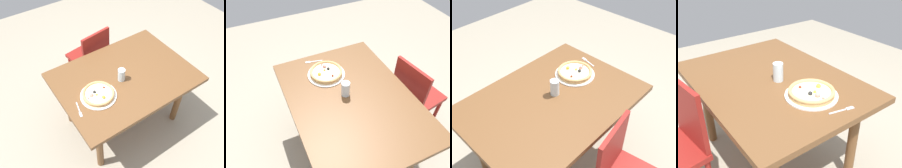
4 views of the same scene
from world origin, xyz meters
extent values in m
plane|color=#9E937F|center=(0.00, 0.00, 0.00)|extent=(6.00, 6.00, 0.00)
cube|color=brown|center=(0.00, 0.00, 0.72)|extent=(1.34, 0.97, 0.04)
cylinder|color=brown|center=(-0.51, -0.33, 0.35)|extent=(0.07, 0.07, 0.70)
cylinder|color=brown|center=(0.51, -0.33, 0.35)|extent=(0.07, 0.07, 0.70)
cylinder|color=brown|center=(-0.51, 0.33, 0.35)|extent=(0.07, 0.07, 0.70)
cylinder|color=brown|center=(0.51, 0.33, 0.35)|extent=(0.07, 0.07, 0.70)
cylinder|color=maroon|center=(0.19, -0.91, 0.21)|extent=(0.04, 0.04, 0.42)
cylinder|color=maroon|center=(-0.14, -0.96, 0.21)|extent=(0.04, 0.04, 0.42)
cylinder|color=maroon|center=(0.14, -0.57, 0.21)|extent=(0.04, 0.04, 0.42)
cylinder|color=maroon|center=(-0.19, -0.62, 0.21)|extent=(0.04, 0.04, 0.42)
cube|color=maroon|center=(0.00, -0.77, 0.44)|extent=(0.45, 0.45, 0.04)
cube|color=maroon|center=(-0.03, -0.58, 0.67)|extent=(0.38, 0.09, 0.42)
cylinder|color=white|center=(0.35, 0.07, 0.75)|extent=(0.33, 0.33, 0.01)
cylinder|color=tan|center=(0.35, 0.07, 0.76)|extent=(0.29, 0.29, 0.02)
cylinder|color=beige|center=(0.35, 0.07, 0.77)|extent=(0.25, 0.25, 0.01)
torus|color=tan|center=(0.35, 0.07, 0.78)|extent=(0.29, 0.29, 0.02)
sphere|color=maroon|center=(0.27, 0.04, 0.78)|extent=(0.02, 0.02, 0.02)
sphere|color=gold|center=(0.33, 0.14, 0.79)|extent=(0.03, 0.03, 0.03)
sphere|color=gold|center=(0.37, 0.08, 0.78)|extent=(0.02, 0.02, 0.02)
sphere|color=#E58C7F|center=(0.45, 0.08, 0.78)|extent=(0.02, 0.02, 0.02)
sphere|color=#262626|center=(0.37, 0.04, 0.79)|extent=(0.03, 0.03, 0.03)
sphere|color=#E58C7F|center=(0.41, 0.06, 0.79)|extent=(0.03, 0.03, 0.03)
cube|color=silver|center=(0.56, 0.08, 0.75)|extent=(0.03, 0.11, 0.00)
cube|color=silver|center=(0.58, 0.17, 0.75)|extent=(0.03, 0.05, 0.00)
cylinder|color=silver|center=(0.06, 0.02, 0.81)|extent=(0.07, 0.07, 0.13)
camera|label=1|loc=(1.02, 1.29, 2.43)|focal=38.33mm
camera|label=2|loc=(-1.08, 0.61, 2.12)|focal=36.41mm
camera|label=3|loc=(-1.02, -1.09, 2.11)|focal=42.59mm
camera|label=4|loc=(1.37, -0.85, 1.60)|focal=41.53mm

